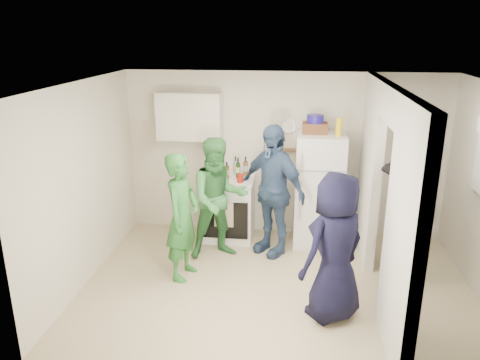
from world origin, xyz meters
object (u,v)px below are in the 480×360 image
stove (228,208)px  yellow_cup_stack_top (339,127)px  fridge (319,190)px  blue_bowl (315,119)px  person_nook (402,219)px  person_green_center (219,199)px  wicker_basket (315,128)px  person_denim (272,190)px  person_navy (335,248)px  person_green_left (182,217)px

stove → yellow_cup_stack_top: size_ratio=3.85×
fridge → blue_bowl: 1.05m
blue_bowl → person_nook: blue_bowl is taller
person_green_center → person_nook: 2.40m
stove → wicker_basket: 1.78m
yellow_cup_stack_top → person_green_center: yellow_cup_stack_top is taller
person_denim → person_navy: bearing=-25.3°
person_green_center → person_navy: (1.49, -1.31, -0.01)m
stove → person_green_center: size_ratio=0.56×
yellow_cup_stack_top → person_denim: (-0.88, -0.29, -0.86)m
wicker_basket → blue_bowl: size_ratio=1.46×
fridge → person_green_left: size_ratio=1.01×
blue_bowl → wicker_basket: bearing=0.0°
fridge → yellow_cup_stack_top: size_ratio=6.68×
person_green_left → person_nook: size_ratio=0.98×
fridge → person_green_center: person_green_center is taller
person_denim → person_nook: (1.65, -0.61, -0.09)m
fridge → person_nook: size_ratio=0.99×
person_navy → person_denim: bearing=-104.7°
wicker_basket → blue_bowl: blue_bowl is taller
wicker_basket → person_nook: bearing=-44.1°
person_green_center → person_navy: bearing=-64.3°
stove → person_denim: (0.69, -0.42, 0.46)m
wicker_basket → person_green_center: wicker_basket is taller
stove → fridge: bearing=-1.3°
person_green_left → person_denim: size_ratio=0.88×
fridge → person_green_center: bearing=-156.5°
person_green_center → person_nook: size_ratio=1.01×
person_nook → blue_bowl: bearing=-135.0°
yellow_cup_stack_top → person_navy: yellow_cup_stack_top is taller
fridge → person_navy: person_navy is taller
wicker_basket → person_green_left: (-1.64, -1.27, -0.92)m
stove → blue_bowl: blue_bowl is taller
yellow_cup_stack_top → person_green_center: bearing=-162.7°
fridge → person_green_left: (-1.74, -1.22, -0.01)m
person_nook → person_denim: bearing=-111.3°
stove → blue_bowl: size_ratio=4.01×
wicker_basket → person_green_center: size_ratio=0.20×
stove → wicker_basket: size_ratio=2.75×
yellow_cup_stack_top → person_green_center: (-1.60, -0.50, -0.94)m
blue_bowl → person_green_left: size_ratio=0.15×
person_green_left → person_navy: person_navy is taller
yellow_cup_stack_top → person_denim: 1.26m
wicker_basket → person_green_center: bearing=-153.1°
blue_bowl → person_denim: size_ratio=0.13×
person_green_center → wicker_basket: bearing=3.9°
blue_bowl → person_navy: size_ratio=0.14×
person_nook → wicker_basket: bearing=-135.0°
fridge → person_green_center: size_ratio=0.98×
fridge → yellow_cup_stack_top: yellow_cup_stack_top is taller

